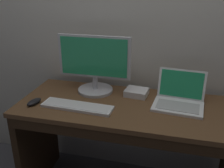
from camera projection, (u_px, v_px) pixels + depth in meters
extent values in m
cube|color=brown|center=(128.00, 107.00, 1.74)|extent=(1.48, 0.62, 0.03)
cube|color=#322113|center=(38.00, 141.00, 2.05)|extent=(0.05, 0.57, 0.75)
cube|color=#322113|center=(119.00, 137.00, 1.49)|extent=(1.42, 0.02, 0.07)
cube|color=white|center=(178.00, 107.00, 1.69)|extent=(0.34, 0.25, 0.02)
cube|color=#ACACAC|center=(178.00, 106.00, 1.68)|extent=(0.28, 0.17, 0.00)
cube|color=white|center=(182.00, 84.00, 1.77)|extent=(0.32, 0.08, 0.20)
cube|color=#23935B|center=(181.00, 84.00, 1.76)|extent=(0.28, 0.07, 0.18)
cylinder|color=#B7B7BC|center=(95.00, 90.00, 1.94)|extent=(0.26, 0.26, 0.02)
cylinder|color=#B7B7BC|center=(95.00, 82.00, 1.91)|extent=(0.04, 0.04, 0.10)
cube|color=#B7B7BC|center=(94.00, 57.00, 1.83)|extent=(0.53, 0.02, 0.30)
cube|color=#23935B|center=(93.00, 57.00, 1.81)|extent=(0.48, 0.00, 0.27)
cube|color=white|center=(77.00, 106.00, 1.69)|extent=(0.48, 0.15, 0.02)
cube|color=silver|center=(77.00, 105.00, 1.69)|extent=(0.45, 0.13, 0.00)
ellipsoid|color=black|center=(34.00, 102.00, 1.74)|extent=(0.08, 0.13, 0.03)
cube|color=silver|center=(137.00, 92.00, 1.87)|extent=(0.17, 0.15, 0.05)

